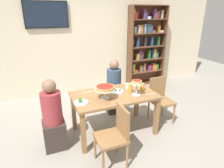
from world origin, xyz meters
TOP-DOWN VIEW (x-y plane):
  - ground_plane at (0.00, 0.00)m, footprint 12.00×12.00m
  - rear_partition at (0.00, 2.20)m, footprint 8.00×0.12m
  - dining_table at (0.00, 0.00)m, footprint 1.41×0.82m
  - bookshelf at (1.83, 2.01)m, footprint 1.10×0.30m
  - television at (-0.79, 2.11)m, footprint 0.97×0.05m
  - diner_far_right at (0.30, 0.72)m, footprint 0.34×0.34m
  - diner_head_west at (-1.03, -0.03)m, footprint 0.34×0.34m
  - chair_head_east at (0.99, 0.05)m, footprint 0.40×0.40m
  - chair_near_left at (-0.28, -0.71)m, footprint 0.40×0.40m
  - deep_dish_pizza_stand at (-0.20, -0.10)m, footprint 0.33×0.33m
  - personal_pizza_stand at (0.33, -0.17)m, footprint 0.19×0.19m
  - salad_plate_near_diner at (-0.60, -0.11)m, footprint 0.22×0.22m
  - salad_plate_far_diner at (0.58, 0.28)m, footprint 0.21×0.21m
  - salad_plate_spare at (0.08, 0.08)m, footprint 0.24×0.24m
  - beer_glass_amber_tall at (0.52, -0.04)m, footprint 0.07×0.07m
  - beer_glass_amber_short at (0.29, -0.03)m, footprint 0.07×0.07m
  - water_glass_clear_near at (0.32, 0.15)m, footprint 0.06×0.06m
  - cutlery_fork_near at (0.58, -0.23)m, footprint 0.18×0.04m
  - cutlery_knife_near at (-0.39, 0.26)m, footprint 0.18×0.02m

SIDE VIEW (x-z plane):
  - ground_plane at x=0.00m, z-range 0.00..0.00m
  - chair_head_east at x=0.99m, z-range 0.05..0.92m
  - chair_near_left at x=-0.28m, z-range 0.05..0.92m
  - diner_far_right at x=0.30m, z-range -0.08..1.07m
  - diner_head_west at x=-1.03m, z-range -0.08..1.07m
  - dining_table at x=0.00m, z-range 0.27..1.01m
  - cutlery_fork_near at x=0.58m, z-range 0.74..0.74m
  - cutlery_knife_near at x=-0.39m, z-range 0.74..0.74m
  - salad_plate_spare at x=0.08m, z-range 0.72..0.78m
  - salad_plate_near_diner at x=-0.60m, z-range 0.73..0.79m
  - salad_plate_far_diner at x=0.58m, z-range 0.73..0.79m
  - water_glass_clear_near at x=0.32m, z-range 0.74..0.84m
  - beer_glass_amber_tall at x=0.52m, z-range 0.74..0.88m
  - beer_glass_amber_short at x=0.29m, z-range 0.74..0.90m
  - deep_dish_pizza_stand at x=-0.20m, z-range 0.81..1.02m
  - personal_pizza_stand at x=0.33m, z-range 0.80..1.06m
  - bookshelf at x=1.83m, z-range 0.04..2.25m
  - rear_partition at x=0.00m, z-range 0.00..2.80m
  - television at x=-0.79m, z-range 1.69..2.28m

